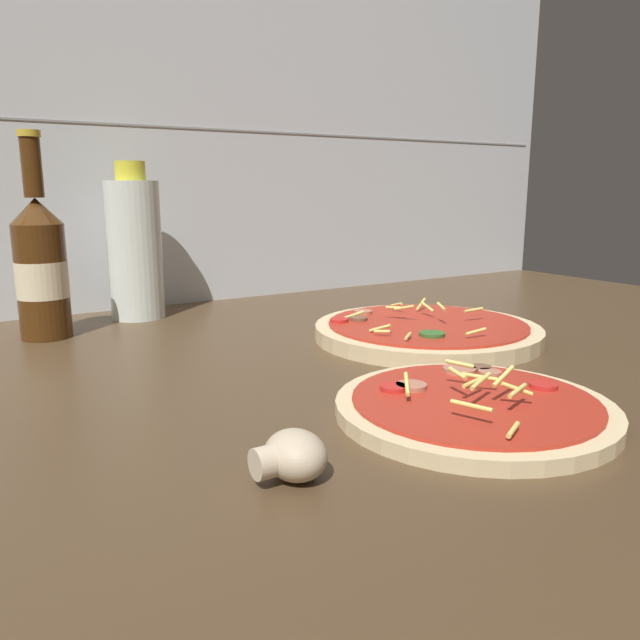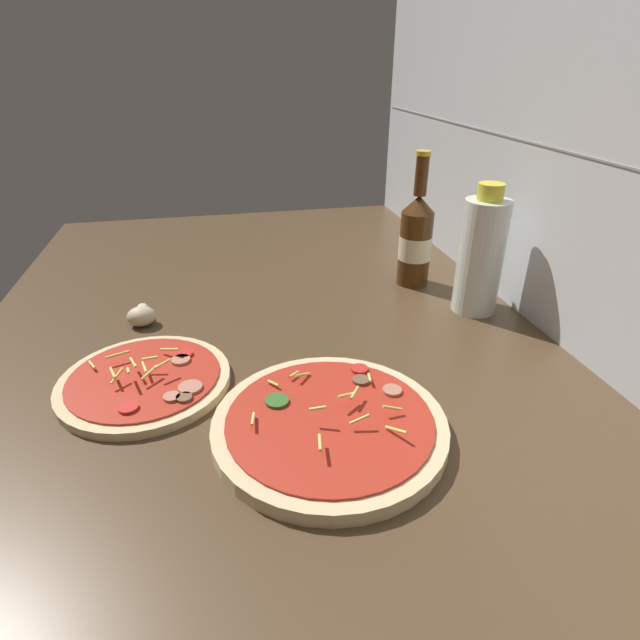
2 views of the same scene
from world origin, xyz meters
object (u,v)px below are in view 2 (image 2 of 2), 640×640
Objects in this scene: pizza_far at (330,425)px; mushroom_left at (142,316)px; beer_bottle at (416,239)px; pizza_near at (145,380)px; oil_bottle at (481,255)px.

pizza_far is 40.85cm from mushroom_left.
beer_bottle is at bearing 146.96° from pizza_far.
mushroom_left is at bearing -173.38° from pizza_near.
oil_bottle reaches higher than pizza_near.
pizza_near is at bearing -77.47° from oil_bottle.
beer_bottle is 14.71cm from oil_bottle.
oil_bottle is (13.30, 6.19, 1.11)cm from beer_bottle.
oil_bottle reaches higher than mushroom_left.
beer_bottle reaches higher than pizza_near.
pizza_far reaches higher than pizza_near.
pizza_near is at bearing -62.21° from beer_bottle.
oil_bottle is at bearing 102.53° from pizza_near.
pizza_far is at bearing 56.98° from pizza_near.
pizza_near is at bearing -123.02° from pizza_far.
oil_bottle is 57.45cm from mushroom_left.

